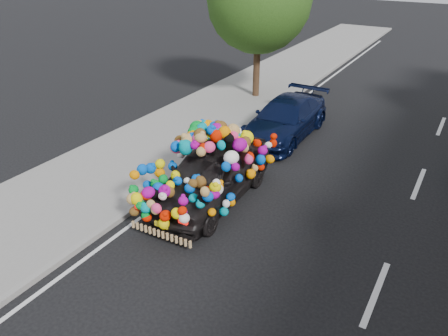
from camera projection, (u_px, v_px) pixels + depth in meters
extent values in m
plane|color=black|center=(216.00, 236.00, 10.03)|extent=(100.00, 100.00, 0.00)
cube|color=gray|center=(83.00, 187.00, 11.94)|extent=(4.00, 60.00, 0.12)
cube|color=gray|center=(137.00, 206.00, 11.06)|extent=(0.15, 60.00, 0.13)
cylinder|color=#332114|center=(257.00, 67.00, 18.39)|extent=(0.28, 0.28, 2.73)
imported|color=black|center=(211.00, 174.00, 11.17)|extent=(1.84, 4.33, 1.46)
cube|color=red|center=(139.00, 206.00, 9.72)|extent=(0.22, 0.07, 0.14)
cube|color=red|center=(183.00, 221.00, 9.21)|extent=(0.22, 0.07, 0.14)
cube|color=yellow|center=(161.00, 225.00, 9.60)|extent=(0.34, 0.05, 0.12)
imported|color=black|center=(285.00, 119.00, 14.94)|extent=(1.85, 4.48, 1.30)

